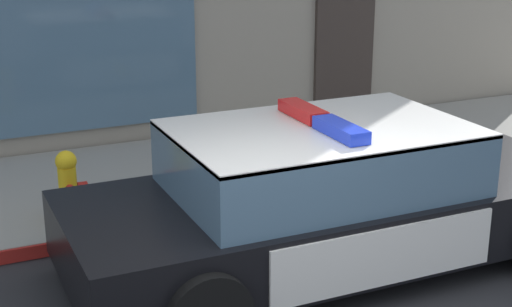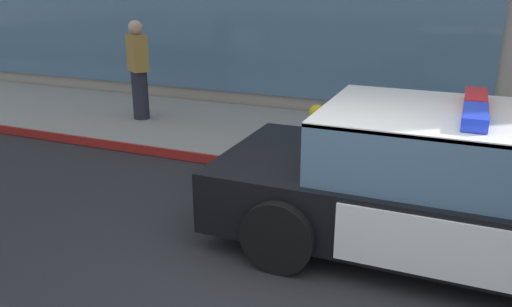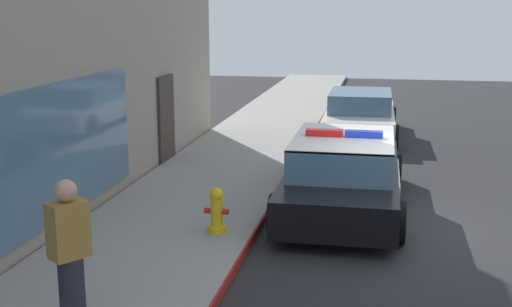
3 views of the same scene
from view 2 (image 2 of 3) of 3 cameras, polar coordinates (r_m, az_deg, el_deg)
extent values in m
plane|color=#262628|center=(4.39, 7.13, -16.07)|extent=(48.00, 48.00, 0.00)
cube|color=gray|center=(7.96, 15.16, 0.46)|extent=(48.00, 2.93, 0.15)
cube|color=maroon|center=(6.57, 13.29, -3.30)|extent=(28.80, 0.04, 0.14)
cube|color=slate|center=(10.68, -9.50, 13.00)|extent=(12.14, 0.08, 2.10)
cube|color=black|center=(5.19, 24.27, -5.58)|extent=(5.09, 1.93, 0.60)
cube|color=silver|center=(5.33, 5.18, -1.35)|extent=(1.42, 1.89, 0.05)
cube|color=silver|center=(6.10, 23.26, -1.88)|extent=(2.14, 0.03, 0.51)
cube|color=silver|center=(4.30, 23.00, -10.49)|extent=(2.14, 0.03, 0.51)
cube|color=yellow|center=(6.11, 23.26, -1.83)|extent=(0.22, 0.01, 0.26)
cube|color=slate|center=(4.99, 22.83, 0.69)|extent=(2.65, 1.73, 0.60)
cube|color=silver|center=(4.91, 23.25, 3.90)|extent=(2.65, 1.73, 0.04)
cube|color=red|center=(5.24, 23.40, 5.63)|extent=(0.20, 0.66, 0.11)
cube|color=blue|center=(4.56, 23.34, 3.85)|extent=(0.20, 0.66, 0.11)
cylinder|color=black|center=(6.29, 8.66, -1.44)|extent=(0.68, 0.22, 0.68)
cylinder|color=black|center=(4.60, 2.57, -9.19)|extent=(0.68, 0.22, 0.68)
cylinder|color=gold|center=(7.24, 6.67, 0.24)|extent=(0.28, 0.28, 0.10)
cylinder|color=gold|center=(7.16, 6.76, 2.32)|extent=(0.19, 0.19, 0.45)
sphere|color=gold|center=(7.08, 6.85, 4.58)|extent=(0.22, 0.22, 0.22)
cylinder|color=#B21E19|center=(7.07, 6.87, 5.18)|extent=(0.06, 0.06, 0.05)
cylinder|color=#B21E19|center=(7.02, 6.43, 2.19)|extent=(0.09, 0.10, 0.09)
cylinder|color=#B21E19|center=(7.29, 7.08, 2.79)|extent=(0.09, 0.10, 0.09)
cylinder|color=#B21E19|center=(7.13, 7.91, 2.05)|extent=(0.10, 0.12, 0.12)
cylinder|color=#23232D|center=(9.26, -12.84, 6.41)|extent=(0.28, 0.28, 0.85)
cube|color=olive|center=(9.13, -13.18, 10.91)|extent=(0.48, 0.44, 0.62)
sphere|color=tan|center=(9.08, -13.38, 13.60)|extent=(0.24, 0.24, 0.24)
camera|label=1|loc=(3.36, -88.50, 13.82)|focal=53.37mm
camera|label=3|loc=(12.22, -50.46, 17.72)|focal=46.45mm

